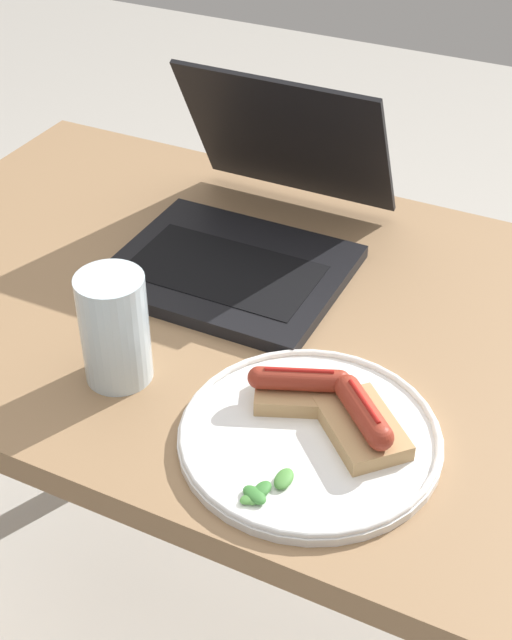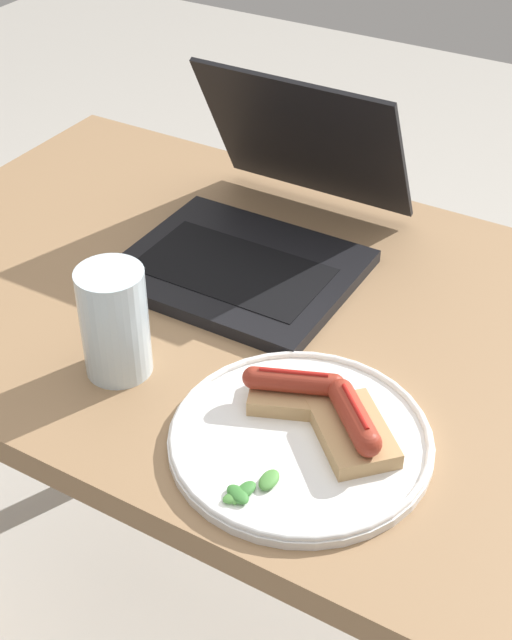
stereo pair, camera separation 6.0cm
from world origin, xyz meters
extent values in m
cube|color=#93704C|center=(0.00, 0.00, 0.75)|extent=(1.25, 0.71, 0.04)
cylinder|color=#93704C|center=(-0.54, 0.27, 0.37)|extent=(0.06, 0.06, 0.73)
cube|color=black|center=(-0.13, 0.05, 0.78)|extent=(0.30, 0.25, 0.02)
cube|color=black|center=(-0.13, 0.03, 0.79)|extent=(0.25, 0.14, 0.00)
cube|color=black|center=(-0.13, 0.23, 0.89)|extent=(0.30, 0.12, 0.22)
cube|color=#192347|center=(-0.13, 0.22, 0.89)|extent=(0.27, 0.10, 0.19)
cylinder|color=white|center=(0.10, -0.19, 0.77)|extent=(0.28, 0.28, 0.01)
torus|color=white|center=(0.10, -0.19, 0.78)|extent=(0.28, 0.28, 0.01)
cube|color=tan|center=(0.15, -0.17, 0.79)|extent=(0.13, 0.12, 0.02)
cylinder|color=maroon|center=(0.15, -0.17, 0.81)|extent=(0.08, 0.08, 0.03)
sphere|color=maroon|center=(0.12, -0.14, 0.81)|extent=(0.03, 0.03, 0.03)
sphere|color=maroon|center=(0.17, -0.20, 0.81)|extent=(0.03, 0.03, 0.03)
cylinder|color=red|center=(0.15, -0.17, 0.83)|extent=(0.05, 0.05, 0.01)
cube|color=tan|center=(0.06, -0.15, 0.79)|extent=(0.11, 0.09, 0.02)
cylinder|color=maroon|center=(0.06, -0.15, 0.81)|extent=(0.09, 0.06, 0.03)
sphere|color=maroon|center=(0.10, -0.13, 0.81)|extent=(0.03, 0.03, 0.03)
sphere|color=maroon|center=(0.02, -0.17, 0.81)|extent=(0.03, 0.03, 0.03)
cylinder|color=red|center=(0.06, -0.15, 0.82)|extent=(0.07, 0.03, 0.01)
ellipsoid|color=#387A33|center=(0.08, -0.30, 0.78)|extent=(0.03, 0.03, 0.01)
ellipsoid|color=#4C8E3D|center=(0.10, -0.27, 0.78)|extent=(0.02, 0.03, 0.01)
ellipsoid|color=#387A33|center=(0.09, -0.29, 0.78)|extent=(0.02, 0.03, 0.01)
ellipsoid|color=#4C8E3D|center=(0.08, -0.30, 0.78)|extent=(0.02, 0.03, 0.01)
ellipsoid|color=#4C8E3D|center=(0.08, -0.30, 0.78)|extent=(0.02, 0.02, 0.01)
cylinder|color=silver|center=(-0.15, -0.19, 0.84)|extent=(0.08, 0.08, 0.14)
camera|label=1|loc=(0.35, -0.83, 1.45)|focal=50.00mm
camera|label=2|loc=(0.40, -0.80, 1.45)|focal=50.00mm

